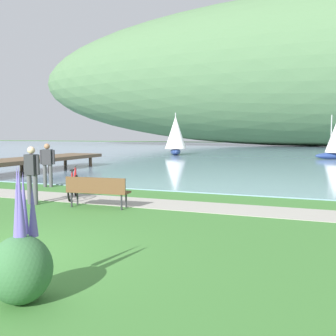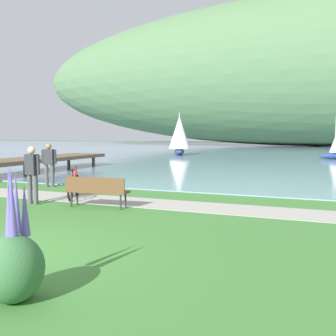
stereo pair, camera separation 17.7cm
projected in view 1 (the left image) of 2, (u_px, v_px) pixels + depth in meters
bay_water at (269, 149)px, 50.87m from camera, size 180.00×80.00×0.04m
distant_hillside at (314, 71)px, 63.05m from camera, size 107.58×28.00×25.51m
shoreline_path at (132, 202)px, 11.34m from camera, size 60.00×1.50×0.01m
park_bench_near_camera at (97, 190)px, 10.42m from camera, size 1.83×0.63×0.88m
bicycle_leaning_near_bench at (73, 186)px, 11.91m from camera, size 0.79×1.64×1.01m
person_at_shoreline at (47, 162)px, 14.54m from camera, size 0.60×0.30×1.71m
person_on_the_grass at (32, 171)px, 10.91m from camera, size 0.61×0.27×1.71m
echium_bush_beside_closest at (21, 262)px, 4.53m from camera, size 0.77×0.77×1.69m
sailboat_nearest_to_shore at (176, 135)px, 36.83m from camera, size 2.71×3.69×4.18m
pier_dock at (35, 160)px, 20.38m from camera, size 2.40×10.00×0.80m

